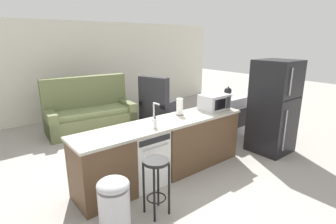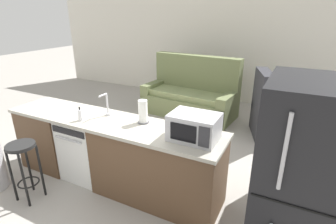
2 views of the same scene
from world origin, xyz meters
name	(u,v)px [view 2 (image 2 of 2)]	position (x,y,z in m)	size (l,w,h in m)	color
ground_plane	(105,178)	(0.00, 0.00, 0.00)	(24.00, 24.00, 0.00)	gray
wall_back	(220,48)	(0.30, 4.20, 1.30)	(10.00, 0.06, 2.60)	silver
kitchen_counter	(117,156)	(0.24, 0.00, 0.42)	(2.94, 0.66, 0.90)	brown
dishwasher	(88,147)	(-0.25, 0.00, 0.42)	(0.58, 0.61, 0.84)	white
stove_range	(300,175)	(2.35, 0.55, 0.45)	(0.76, 0.68, 0.90)	#B7B7BC
refrigerator	(307,204)	(2.35, -0.55, 0.88)	(0.72, 0.73, 1.77)	black
microwave	(194,127)	(1.28, 0.00, 1.04)	(0.50, 0.37, 0.28)	#B7B7BC
sink_faucet	(107,106)	(0.04, 0.12, 1.03)	(0.07, 0.18, 0.30)	silver
paper_towel_roll	(143,112)	(0.57, 0.13, 1.04)	(0.14, 0.14, 0.28)	#4C4C51
soap_bottle	(80,115)	(-0.15, -0.16, 0.97)	(0.06, 0.06, 0.18)	silver
kettle	(328,130)	(2.52, 0.68, 0.99)	(0.21, 0.17, 0.19)	black
bar_stool	(23,160)	(-0.55, -0.72, 0.54)	(0.32, 0.32, 0.74)	black
couch	(191,96)	(0.09, 2.87, 0.39)	(2.08, 1.09, 1.27)	#667047
armchair	(271,118)	(1.83, 2.43, 0.35)	(1.03, 1.06, 1.20)	#2D2D33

